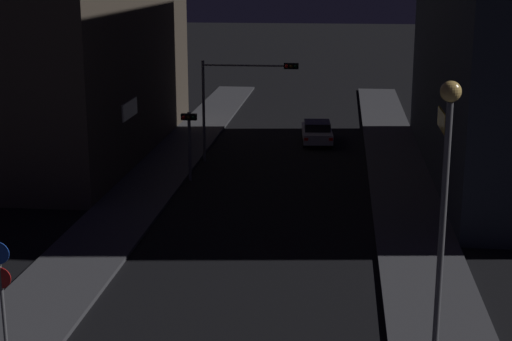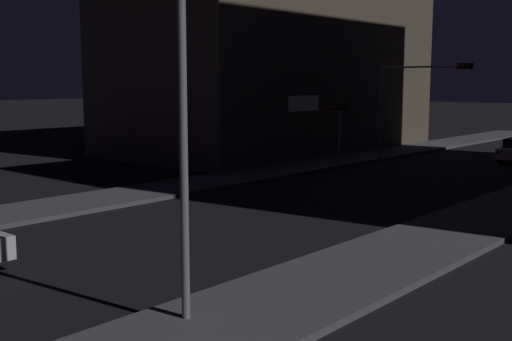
{
  "view_description": "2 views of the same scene",
  "coord_description": "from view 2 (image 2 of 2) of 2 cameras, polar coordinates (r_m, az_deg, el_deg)",
  "views": [
    {
      "loc": [
        3.19,
        -9.58,
        10.76
      ],
      "look_at": [
        -0.31,
        22.35,
        2.44
      ],
      "focal_mm": 54.97,
      "sensor_mm": 36.0,
      "label": 1
    },
    {
      "loc": [
        14.47,
        0.72,
        4.66
      ],
      "look_at": [
        -0.49,
        17.8,
        1.52
      ],
      "focal_mm": 44.57,
      "sensor_mm": 36.0,
      "label": 2
    }
  ],
  "objects": [
    {
      "name": "building_facade_left",
      "position": [
        45.03,
        1.74,
        14.25
      ],
      "size": [
        12.04,
        23.25,
        19.32
      ],
      "color": "#473D33",
      "rests_on": "ground_plane"
    },
    {
      "name": "traffic_light_left_kerb",
      "position": [
        34.26,
        7.52,
        4.39
      ],
      "size": [
        0.8,
        0.42,
        3.65
      ],
      "color": "slate",
      "rests_on": "ground_plane"
    },
    {
      "name": "sidewalk_left",
      "position": [
        36.1,
        5.54,
        0.55
      ],
      "size": [
        3.26,
        63.66,
        0.16
      ],
      "primitive_type": "cube",
      "color": "#424247",
      "rests_on": "ground_plane"
    },
    {
      "name": "street_lamp_near_block",
      "position": [
        11.88,
        -6.68,
        12.02
      ],
      "size": [
        0.5,
        0.5,
        8.1
      ],
      "color": "slate",
      "rests_on": "sidewalk_right"
    },
    {
      "name": "traffic_light_overhead",
      "position": [
        36.9,
        13.96,
        6.93
      ],
      "size": [
        5.41,
        0.41,
        5.79
      ],
      "color": "slate",
      "rests_on": "ground_plane"
    }
  ]
}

